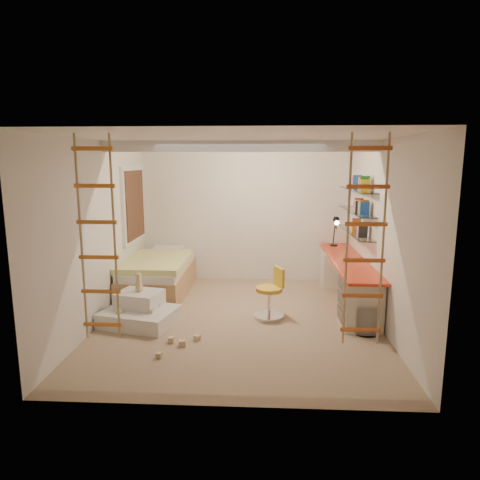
# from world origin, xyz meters

# --- Properties ---
(floor) EXTENTS (4.50, 4.50, 0.00)m
(floor) POSITION_xyz_m (0.00, 0.00, 0.00)
(floor) COLOR #967860
(floor) RESTS_ON ground
(ceiling_beam) EXTENTS (4.00, 0.18, 0.16)m
(ceiling_beam) POSITION_xyz_m (0.00, 0.30, 2.52)
(ceiling_beam) COLOR white
(ceiling_beam) RESTS_ON ceiling
(window_frame) EXTENTS (0.06, 1.15, 1.35)m
(window_frame) POSITION_xyz_m (-1.97, 1.50, 1.55)
(window_frame) COLOR white
(window_frame) RESTS_ON wall_left
(window_blind) EXTENTS (0.02, 1.00, 1.20)m
(window_blind) POSITION_xyz_m (-1.93, 1.50, 1.55)
(window_blind) COLOR #4C2D1E
(window_blind) RESTS_ON window_frame
(rope_ladder_left) EXTENTS (0.41, 0.04, 2.13)m
(rope_ladder_left) POSITION_xyz_m (-1.35, -1.75, 1.52)
(rope_ladder_left) COLOR orange
(rope_ladder_left) RESTS_ON ceiling
(rope_ladder_right) EXTENTS (0.41, 0.04, 2.13)m
(rope_ladder_right) POSITION_xyz_m (1.35, -1.75, 1.52)
(rope_ladder_right) COLOR #C14E21
(rope_ladder_right) RESTS_ON ceiling
(waste_bin) EXTENTS (0.30, 0.30, 0.38)m
(waste_bin) POSITION_xyz_m (1.75, -0.40, 0.19)
(waste_bin) COLOR white
(waste_bin) RESTS_ON floor
(desk) EXTENTS (0.56, 2.80, 0.75)m
(desk) POSITION_xyz_m (1.72, 0.86, 0.40)
(desk) COLOR red
(desk) RESTS_ON floor
(shelves) EXTENTS (0.25, 1.80, 0.71)m
(shelves) POSITION_xyz_m (1.87, 1.13, 1.50)
(shelves) COLOR white
(shelves) RESTS_ON wall_right
(bed) EXTENTS (1.02, 2.00, 0.69)m
(bed) POSITION_xyz_m (-1.48, 1.23, 0.33)
(bed) COLOR #AD7F51
(bed) RESTS_ON floor
(task_lamp) EXTENTS (0.14, 0.36, 0.57)m
(task_lamp) POSITION_xyz_m (1.67, 1.82, 1.14)
(task_lamp) COLOR black
(task_lamp) RESTS_ON desk
(swivel_chair) EXTENTS (0.59, 0.59, 0.76)m
(swivel_chair) POSITION_xyz_m (0.46, 0.15, 0.28)
(swivel_chair) COLOR gold
(swivel_chair) RESTS_ON floor
(play_platform) EXTENTS (1.14, 0.98, 0.44)m
(play_platform) POSITION_xyz_m (-1.42, -0.18, 0.17)
(play_platform) COLOR silver
(play_platform) RESTS_ON floor
(toy_blocks) EXTENTS (1.21, 1.28, 0.71)m
(toy_blocks) POSITION_xyz_m (-1.13, -0.48, 0.28)
(toy_blocks) COLOR #CCB284
(toy_blocks) RESTS_ON floor
(books) EXTENTS (0.14, 0.64, 0.92)m
(books) POSITION_xyz_m (1.87, 1.13, 1.64)
(books) COLOR #262626
(books) RESTS_ON shelves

